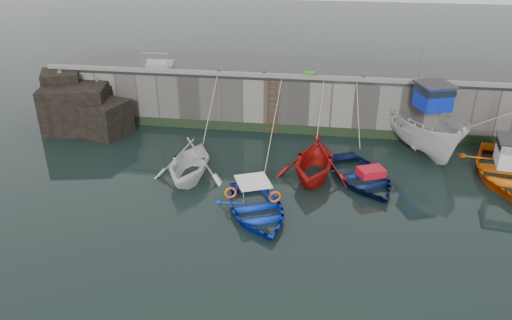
# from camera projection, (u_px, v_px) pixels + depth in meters

# --- Properties ---
(ground) EXTENTS (120.00, 120.00, 0.00)m
(ground) POSITION_uv_depth(u_px,v_px,m) (293.00, 235.00, 19.12)
(ground) COLOR black
(ground) RESTS_ON ground
(quay_back) EXTENTS (30.00, 5.00, 3.00)m
(quay_back) POSITION_uv_depth(u_px,v_px,m) (311.00, 95.00, 29.57)
(quay_back) COLOR slate
(quay_back) RESTS_ON ground
(road_back) EXTENTS (30.00, 5.00, 0.16)m
(road_back) POSITION_uv_depth(u_px,v_px,m) (312.00, 69.00, 28.87)
(road_back) COLOR black
(road_back) RESTS_ON quay_back
(kerb_back) EXTENTS (30.00, 0.30, 0.20)m
(kerb_back) POSITION_uv_depth(u_px,v_px,m) (310.00, 77.00, 26.70)
(kerb_back) COLOR slate
(kerb_back) RESTS_ON road_back
(algae_back) EXTENTS (30.00, 0.08, 0.50)m
(algae_back) POSITION_uv_depth(u_px,v_px,m) (307.00, 130.00, 27.86)
(algae_back) COLOR black
(algae_back) RESTS_ON ground
(rock_outcrop) EXTENTS (5.85, 4.24, 3.41)m
(rock_outcrop) POSITION_uv_depth(u_px,v_px,m) (80.00, 107.00, 28.35)
(rock_outcrop) COLOR black
(rock_outcrop) RESTS_ON ground
(ladder) EXTENTS (0.51, 0.08, 3.20)m
(ladder) POSITION_uv_depth(u_px,v_px,m) (272.00, 106.00, 27.49)
(ladder) COLOR #3F1E0F
(ladder) RESTS_ON ground
(boat_near_white) EXTENTS (3.71, 4.26, 2.19)m
(boat_near_white) POSITION_uv_depth(u_px,v_px,m) (190.00, 177.00, 23.38)
(boat_near_white) COLOR silver
(boat_near_white) RESTS_ON ground
(boat_near_white_rope) EXTENTS (0.04, 4.33, 3.10)m
(boat_near_white_rope) POSITION_uv_depth(u_px,v_px,m) (211.00, 141.00, 27.14)
(boat_near_white_rope) COLOR tan
(boat_near_white_rope) RESTS_ON ground
(boat_near_blue) EXTENTS (4.80, 5.49, 0.95)m
(boat_near_blue) POSITION_uv_depth(u_px,v_px,m) (256.00, 213.00, 20.53)
(boat_near_blue) COLOR #0C2FC1
(boat_near_blue) RESTS_ON ground
(boat_near_blue_rope) EXTENTS (0.04, 6.67, 3.10)m
(boat_near_blue_rope) POSITION_uv_depth(u_px,v_px,m) (272.00, 156.00, 25.49)
(boat_near_blue_rope) COLOR tan
(boat_near_blue_rope) RESTS_ON ground
(boat_near_blacktrim) EXTENTS (4.14, 4.66, 2.27)m
(boat_near_blacktrim) POSITION_uv_depth(u_px,v_px,m) (313.00, 177.00, 23.43)
(boat_near_blacktrim) COLOR #A2110D
(boat_near_blacktrim) RESTS_ON ground
(boat_near_blacktrim_rope) EXTENTS (0.04, 3.65, 3.10)m
(boat_near_blacktrim_rope) POSITION_uv_depth(u_px,v_px,m) (316.00, 144.00, 26.79)
(boat_near_blacktrim_rope) COLOR tan
(boat_near_blacktrim_rope) RESTS_ON ground
(boat_near_navy) EXTENTS (5.03, 5.71, 0.98)m
(boat_near_navy) POSITION_uv_depth(u_px,v_px,m) (361.00, 181.00, 23.07)
(boat_near_navy) COLOR #0A1443
(boat_near_navy) RESTS_ON ground
(boat_near_navy_rope) EXTENTS (0.04, 3.71, 3.10)m
(boat_near_navy_rope) POSITION_uv_depth(u_px,v_px,m) (358.00, 147.00, 26.47)
(boat_near_navy_rope) COLOR tan
(boat_near_navy_rope) RESTS_ON ground
(boat_far_white) EXTENTS (4.79, 7.53, 5.72)m
(boat_far_white) POSITION_uv_depth(u_px,v_px,m) (423.00, 127.00, 25.96)
(boat_far_white) COLOR silver
(boat_far_white) RESTS_ON ground
(boat_far_orange) EXTENTS (5.11, 6.55, 4.24)m
(boat_far_orange) POSITION_uv_depth(u_px,v_px,m) (507.00, 170.00, 23.22)
(boat_far_orange) COLOR orange
(boat_far_orange) RESTS_ON ground
(fish_crate) EXTENTS (0.73, 0.56, 0.32)m
(fish_crate) POSITION_uv_depth(u_px,v_px,m) (310.00, 75.00, 26.85)
(fish_crate) COLOR #237F17
(fish_crate) RESTS_ON road_back
(railing) EXTENTS (1.60, 1.05, 1.00)m
(railing) POSITION_uv_depth(u_px,v_px,m) (159.00, 64.00, 28.78)
(railing) COLOR #A5A8AD
(railing) RESTS_ON road_back
(bollard_a) EXTENTS (0.18, 0.18, 0.28)m
(bollard_a) POSITION_uv_depth(u_px,v_px,m) (219.00, 72.00, 27.43)
(bollard_a) COLOR #3F1E0F
(bollard_a) RESTS_ON road_back
(bollard_b) EXTENTS (0.18, 0.18, 0.28)m
(bollard_b) POSITION_uv_depth(u_px,v_px,m) (264.00, 74.00, 27.10)
(bollard_b) COLOR #3F1E0F
(bollard_b) RESTS_ON road_back
(bollard_c) EXTENTS (0.18, 0.18, 0.28)m
(bollard_c) POSITION_uv_depth(u_px,v_px,m) (314.00, 76.00, 26.75)
(bollard_c) COLOR #3F1E0F
(bollard_c) RESTS_ON road_back
(bollard_d) EXTENTS (0.18, 0.18, 0.28)m
(bollard_d) POSITION_uv_depth(u_px,v_px,m) (363.00, 78.00, 26.41)
(bollard_d) COLOR #3F1E0F
(bollard_d) RESTS_ON road_back
(bollard_e) EXTENTS (0.18, 0.18, 0.28)m
(bollard_e) POSITION_uv_depth(u_px,v_px,m) (426.00, 81.00, 25.99)
(bollard_e) COLOR #3F1E0F
(bollard_e) RESTS_ON road_back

